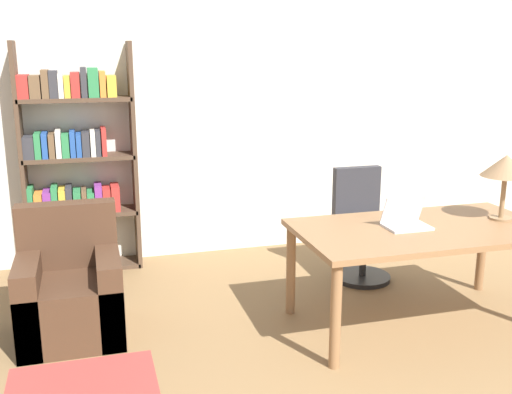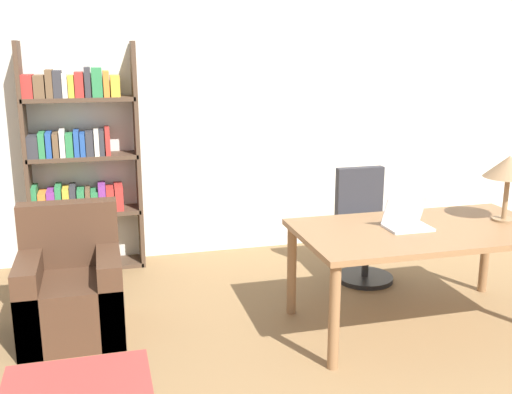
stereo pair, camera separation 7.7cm
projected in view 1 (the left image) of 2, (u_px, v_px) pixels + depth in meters
name	position (u px, v px, depth m)	size (l,w,h in m)	color
wall_back	(246.00, 113.00, 5.73)	(8.00, 0.06, 2.70)	silver
desk	(422.00, 238.00, 4.22)	(1.78, 0.96, 0.73)	olive
laptop	(405.00, 220.00, 4.19)	(0.30, 0.22, 0.22)	silver
table_lamp	(506.00, 167.00, 4.31)	(0.35, 0.35, 0.48)	olive
office_chair	(361.00, 228.00, 5.15)	(0.48, 0.48, 0.96)	black
armchair	(71.00, 294.00, 4.14)	(0.68, 0.69, 0.89)	#472D1E
bookshelf	(73.00, 169.00, 5.22)	(0.97, 0.28, 2.01)	#4C3828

